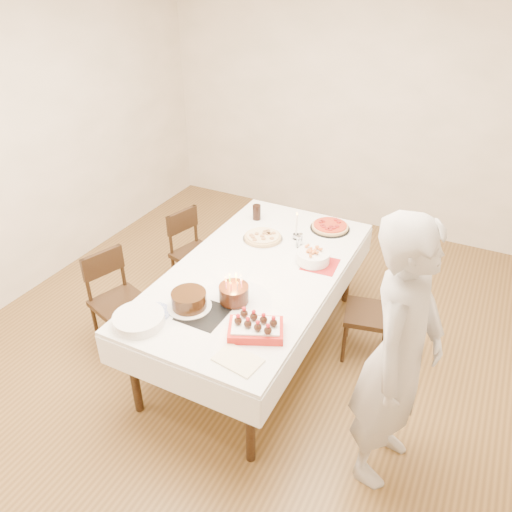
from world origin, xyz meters
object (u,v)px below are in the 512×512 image
at_px(cola_glass, 257,212).
at_px(layer_cake, 189,300).
at_px(birthday_cake, 234,289).
at_px(chair_left_savory, 197,255).
at_px(pasta_bowl, 313,257).
at_px(chair_left_dessert, 120,304).
at_px(taper_candle, 296,226).
at_px(pizza_white, 263,237).
at_px(dining_table, 256,311).
at_px(chair_right_savory, 369,314).
at_px(pizza_pepperoni, 330,227).
at_px(person, 399,357).
at_px(strawberry_box, 256,328).

bearing_deg(cola_glass, layer_cake, -82.56).
bearing_deg(birthday_cake, layer_cake, -141.08).
height_order(chair_left_savory, pasta_bowl, pasta_bowl).
bearing_deg(layer_cake, pasta_bowl, 59.46).
bearing_deg(chair_left_dessert, layer_cake, -173.40).
bearing_deg(taper_candle, pasta_bowl, -47.08).
bearing_deg(layer_cake, birthday_cake, 38.92).
height_order(chair_left_dessert, pizza_white, chair_left_dessert).
xyz_separation_m(dining_table, pasta_bowl, (0.33, 0.29, 0.42)).
bearing_deg(chair_right_savory, taper_candle, 150.87).
xyz_separation_m(dining_table, birthday_cake, (0.04, -0.41, 0.48)).
height_order(chair_left_dessert, taper_candle, taper_candle).
bearing_deg(pizza_pepperoni, chair_left_savory, -161.04).
height_order(dining_table, pasta_bowl, pasta_bowl).
bearing_deg(pizza_white, chair_left_dessert, -133.25).
distance_m(dining_table, pizza_white, 0.60).
distance_m(chair_right_savory, person, 1.10).
height_order(chair_left_savory, pizza_white, pizza_white).
bearing_deg(strawberry_box, chair_left_savory, 136.58).
height_order(pizza_white, strawberry_box, strawberry_box).
height_order(person, cola_glass, person).
xyz_separation_m(layer_cake, birthday_cake, (0.23, 0.19, 0.04)).
distance_m(chair_left_savory, taper_candle, 1.04).
xyz_separation_m(dining_table, chair_right_savory, (0.79, 0.34, 0.01)).
relative_size(chair_right_savory, chair_left_dessert, 0.95).
bearing_deg(chair_right_savory, birthday_cake, -147.36).
height_order(chair_left_savory, pizza_pepperoni, pizza_pepperoni).
height_order(pasta_bowl, birthday_cake, birthday_cake).
bearing_deg(layer_cake, taper_candle, 76.86).
distance_m(dining_table, pizza_pepperoni, 0.97).
xyz_separation_m(chair_right_savory, chair_left_dessert, (-1.76, -0.78, 0.02)).
bearing_deg(layer_cake, chair_right_savory, 43.71).
bearing_deg(person, chair_left_dessert, 93.83).
relative_size(pasta_bowl, birthday_cake, 1.26).
height_order(taper_candle, birthday_cake, taper_candle).
xyz_separation_m(birthday_cake, strawberry_box, (0.28, -0.22, -0.06)).
bearing_deg(strawberry_box, dining_table, 116.79).
bearing_deg(birthday_cake, person, -8.51).
distance_m(person, strawberry_box, 0.85).
bearing_deg(chair_left_savory, cola_glass, -136.27).
relative_size(dining_table, layer_cake, 7.30).
height_order(layer_cake, strawberry_box, layer_cake).
bearing_deg(pizza_white, pasta_bowl, -15.91).
relative_size(cola_glass, strawberry_box, 0.40).
relative_size(chair_left_dessert, strawberry_box, 2.43).
bearing_deg(pizza_pepperoni, pasta_bowl, -83.60).
xyz_separation_m(taper_candle, birthday_cake, (-0.04, -0.97, -0.02)).
relative_size(chair_left_savory, layer_cake, 2.69).
relative_size(person, taper_candle, 7.06).
height_order(dining_table, chair_left_savory, chair_left_savory).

